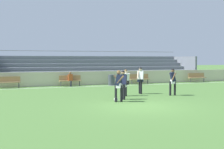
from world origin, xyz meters
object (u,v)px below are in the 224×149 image
at_px(bench_centre_sideline, 139,78).
at_px(trash_bin, 111,80).
at_px(bench_far_right, 70,80).
at_px(soccer_ball, 116,99).
at_px(bench_near_bin, 197,77).
at_px(bleacher_stand, 100,68).
at_px(player_dark_challenging, 173,80).
at_px(player_dark_overlapping, 119,83).
at_px(player_dark_on_ball, 123,82).
at_px(bench_near_wall_gap, 8,81).
at_px(spectator_seated, 70,78).
at_px(player_white_wide_left, 140,78).
at_px(player_white_trailing_run, 126,80).

xyz_separation_m(bench_centre_sideline, trash_bin, (-2.78, -0.31, -0.10)).
xyz_separation_m(bench_far_right, soccer_ball, (0.63, -9.37, -0.44)).
bearing_deg(bench_near_bin, bleacher_stand, 155.42).
bearing_deg(bench_far_right, player_dark_challenging, -59.29).
relative_size(bench_near_bin, player_dark_overlapping, 1.09).
bearing_deg(player_dark_on_ball, bleacher_stand, 78.89).
relative_size(bench_near_wall_gap, spectator_seated, 1.49).
xyz_separation_m(bench_far_right, bench_near_wall_gap, (-4.83, 0.00, 0.00)).
xyz_separation_m(bench_far_right, trash_bin, (3.51, -0.31, -0.10)).
xyz_separation_m(trash_bin, player_dark_challenging, (1.30, -7.79, 0.54)).
bearing_deg(bench_near_bin, player_dark_on_ball, -141.70).
relative_size(bench_centre_sideline, spectator_seated, 1.49).
relative_size(player_dark_overlapping, soccer_ball, 7.54).
height_order(bench_centre_sideline, player_dark_on_ball, player_dark_on_ball).
distance_m(bleacher_stand, trash_bin, 4.34).
height_order(bench_far_right, spectator_seated, spectator_seated).
bearing_deg(player_dark_challenging, bench_centre_sideline, 79.69).
bearing_deg(player_white_wide_left, spectator_seated, 116.40).
relative_size(player_dark_overlapping, player_white_wide_left, 0.97).
bearing_deg(bench_far_right, player_white_trailing_run, -74.88).
xyz_separation_m(bench_near_bin, player_white_trailing_run, (-10.37, -7.37, 0.41)).
distance_m(bench_near_wall_gap, soccer_ball, 10.85).
distance_m(bleacher_stand, player_white_trailing_run, 11.45).
distance_m(player_dark_on_ball, player_white_wide_left, 2.87).
distance_m(player_dark_overlapping, player_white_wide_left, 3.78).
relative_size(player_dark_challenging, soccer_ball, 7.53).
relative_size(bleacher_stand, bench_far_right, 10.86).
height_order(bench_near_wall_gap, spectator_seated, spectator_seated).
height_order(player_dark_on_ball, player_white_trailing_run, player_white_trailing_run).
relative_size(trash_bin, player_white_trailing_run, 0.55).
bearing_deg(bench_near_bin, player_dark_overlapping, -140.74).
height_order(bench_near_bin, player_white_wide_left, player_white_wide_left).
bearing_deg(bench_far_right, bench_centre_sideline, 0.00).
relative_size(trash_bin, player_dark_on_ball, 0.55).
distance_m(bench_far_right, player_white_trailing_run, 7.65).
bearing_deg(spectator_seated, bleacher_stand, 47.10).
distance_m(trash_bin, spectator_seated, 3.53).
bearing_deg(trash_bin, bench_near_wall_gap, 177.87).
height_order(bench_centre_sideline, player_dark_challenging, player_dark_challenging).
xyz_separation_m(bleacher_stand, bench_near_wall_gap, (-8.59, -3.93, -0.80)).
bearing_deg(spectator_seated, bench_near_bin, 0.54).
bearing_deg(soccer_ball, bench_near_bin, 38.59).
bearing_deg(soccer_ball, player_white_wide_left, 45.09).
bearing_deg(player_white_wide_left, player_dark_overlapping, -132.29).
height_order(bench_near_wall_gap, bench_near_bin, same).
xyz_separation_m(player_dark_on_ball, player_white_trailing_run, (0.72, 1.38, 0.00)).
relative_size(spectator_seated, soccer_ball, 5.50).
relative_size(spectator_seated, player_white_wide_left, 0.71).
bearing_deg(player_dark_on_ball, player_white_wide_left, 45.64).
xyz_separation_m(spectator_seated, player_dark_challenging, (4.81, -7.99, 0.28)).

